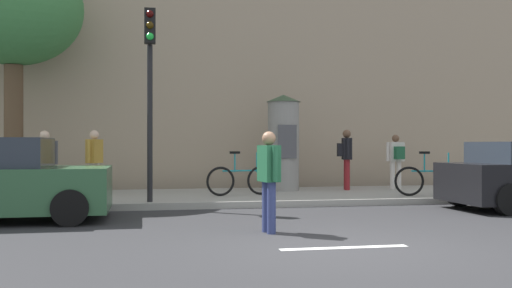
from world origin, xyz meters
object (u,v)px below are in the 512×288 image
Objects in this scene: poster_column at (283,142)px; pedestrian_in_dark_shirt at (346,154)px; pedestrian_tallest at (45,159)px; traffic_light at (150,72)px; street_tree at (14,10)px; pedestrian_near_pole at (269,173)px; bicycle_upright at (431,180)px; bicycle_leaning at (241,180)px; pedestrian_with_backpack at (396,157)px; pedestrian_in_red_top at (94,158)px.

poster_column is 1.58× the size of pedestrian_in_dark_shirt.
traffic_light is at bearing -19.82° from pedestrian_tallest.
street_tree reaches higher than pedestrian_near_pole.
bicycle_leaning is at bearing 166.97° from bicycle_upright.
traffic_light is 4.62m from street_tree.
pedestrian_tallest is (-2.31, 0.83, -1.90)m from traffic_light.
bicycle_leaning is (-4.67, -1.28, -0.52)m from pedestrian_with_backpack.
street_tree is 11.20m from bicycle_upright.
traffic_light is at bearing -149.25° from bicycle_leaning.
bicycle_leaning is at bearing 85.83° from pedestrian_near_pole.
pedestrian_near_pole is (-1.77, -6.42, -0.54)m from poster_column.
pedestrian_in_red_top is at bearing -173.93° from pedestrian_with_backpack.
poster_column reaches higher than pedestrian_in_red_top.
traffic_light is 2.59× the size of pedestrian_near_pole.
pedestrian_near_pole is at bearing -105.44° from poster_column.
poster_column is at bearing 0.54° from street_tree.
pedestrian_tallest is at bearing 176.44° from bicycle_upright.
poster_column is at bearing 74.56° from pedestrian_near_pole.
street_tree reaches higher than pedestrian_tallest.
pedestrian_tallest is at bearing -162.78° from poster_column.
pedestrian_near_pole is 6.35m from bicycle_upright.
pedestrian_near_pole is 8.11m from pedestrian_with_backpack.
poster_column is (3.62, 2.67, -1.50)m from traffic_light.
pedestrian_in_red_top is 0.91× the size of bicycle_leaning.
pedestrian_near_pole is 1.05× the size of pedestrian_with_backpack.
bicycle_leaning is at bearing -159.28° from pedestrian_in_dark_shirt.
poster_column reaches higher than pedestrian_tallest.
pedestrian_in_red_top is at bearing 120.01° from pedestrian_near_pole.
pedestrian_near_pole reaches higher than bicycle_leaning.
bicycle_upright is (-0.15, -2.33, -0.52)m from pedestrian_with_backpack.
bicycle_leaning is at bearing 30.75° from traffic_light.
pedestrian_with_backpack is at bearing 10.87° from pedestrian_tallest.
poster_column is 1.67× the size of pedestrian_tallest.
pedestrian_near_pole is at bearing -59.99° from pedestrian_in_red_top.
pedestrian_in_dark_shirt is (6.68, 0.78, 0.05)m from pedestrian_in_red_top.
traffic_light is 7.17m from bicycle_upright.
poster_column is 1.71× the size of pedestrian_with_backpack.
poster_column is 5.04m from pedestrian_in_red_top.
pedestrian_in_dark_shirt is (5.36, 2.51, -1.84)m from traffic_light.
pedestrian_in_dark_shirt is 0.96× the size of bicycle_upright.
pedestrian_in_dark_shirt reaches higher than pedestrian_tallest.
street_tree reaches higher than poster_column.
pedestrian_with_backpack reaches higher than bicycle_leaning.
pedestrian_in_red_top is 0.96× the size of pedestrian_in_dark_shirt.
traffic_light is at bearing -52.69° from pedestrian_in_red_top.
pedestrian_in_red_top is 0.93× the size of bicycle_upright.
street_tree is at bearing 179.96° from pedestrian_with_backpack.
bicycle_upright is (4.89, 4.02, -0.41)m from pedestrian_near_pole.
traffic_light reaches higher than pedestrian_near_pole.
poster_column is at bearing 10.83° from pedestrian_in_red_top.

